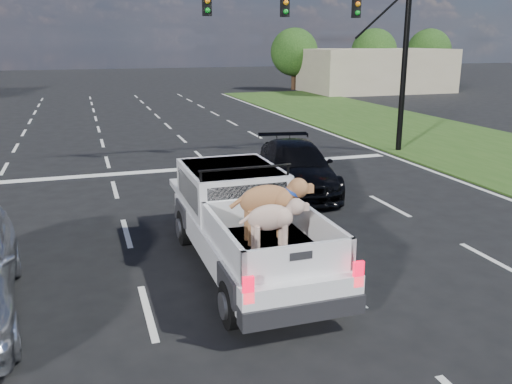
% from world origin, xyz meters
% --- Properties ---
extents(ground, '(160.00, 160.00, 0.00)m').
position_xyz_m(ground, '(0.00, 0.00, 0.00)').
color(ground, black).
rests_on(ground, ground).
extents(road_markings, '(17.75, 60.00, 0.01)m').
position_xyz_m(road_markings, '(0.00, 6.56, 0.01)').
color(road_markings, silver).
rests_on(road_markings, ground).
extents(traffic_signal, '(9.11, 0.31, 7.00)m').
position_xyz_m(traffic_signal, '(7.20, 10.50, 4.73)').
color(traffic_signal, black).
rests_on(traffic_signal, ground).
extents(building_right, '(12.00, 7.00, 3.60)m').
position_xyz_m(building_right, '(22.00, 34.00, 1.80)').
color(building_right, tan).
rests_on(building_right, ground).
extents(tree_far_d, '(4.20, 4.20, 5.40)m').
position_xyz_m(tree_far_d, '(16.00, 38.00, 3.29)').
color(tree_far_d, '#332114').
rests_on(tree_far_d, ground).
extents(tree_far_e, '(4.20, 4.20, 5.40)m').
position_xyz_m(tree_far_e, '(24.00, 38.00, 3.29)').
color(tree_far_e, '#332114').
rests_on(tree_far_e, ground).
extents(tree_far_f, '(4.20, 4.20, 5.40)m').
position_xyz_m(tree_far_f, '(30.00, 38.00, 3.29)').
color(tree_far_f, '#332114').
rests_on(tree_far_f, ground).
extents(pickup_truck, '(2.08, 5.46, 2.04)m').
position_xyz_m(pickup_truck, '(0.35, 1.25, 0.97)').
color(pickup_truck, black).
rests_on(pickup_truck, ground).
extents(black_coupe, '(2.83, 5.12, 1.41)m').
position_xyz_m(black_coupe, '(3.44, 6.33, 0.70)').
color(black_coupe, black).
rests_on(black_coupe, ground).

